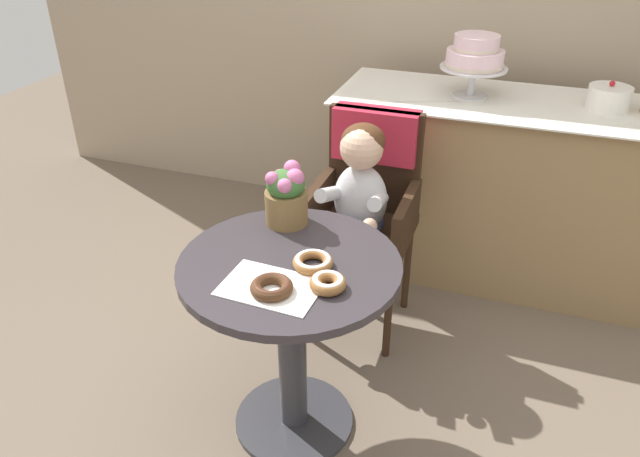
% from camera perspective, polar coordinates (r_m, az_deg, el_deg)
% --- Properties ---
extents(ground_plane, '(8.00, 8.00, 0.00)m').
position_cam_1_polar(ground_plane, '(2.41, -2.42, -17.55)').
color(ground_plane, '#6B5B4C').
extents(cafe_table, '(0.72, 0.72, 0.72)m').
position_cam_1_polar(cafe_table, '(2.06, -2.72, -8.04)').
color(cafe_table, '#332D33').
rests_on(cafe_table, ground).
extents(wicker_chair, '(0.42, 0.45, 0.95)m').
position_cam_1_polar(wicker_chair, '(2.58, 4.53, 3.84)').
color(wicker_chair, '#332114').
rests_on(wicker_chair, ground).
extents(seated_child, '(0.27, 0.32, 0.73)m').
position_cam_1_polar(seated_child, '(2.43, 3.58, 3.11)').
color(seated_child, silver).
rests_on(seated_child, ground).
extents(paper_napkin, '(0.30, 0.22, 0.00)m').
position_cam_1_polar(paper_napkin, '(1.83, -4.73, -5.45)').
color(paper_napkin, white).
rests_on(paper_napkin, cafe_table).
extents(donut_front, '(0.13, 0.13, 0.04)m').
position_cam_1_polar(donut_front, '(1.80, -4.56, -5.43)').
color(donut_front, '#4C2D19').
rests_on(donut_front, cafe_table).
extents(donut_mid, '(0.11, 0.11, 0.04)m').
position_cam_1_polar(donut_mid, '(1.81, 0.73, -5.06)').
color(donut_mid, '#936033').
rests_on(donut_mid, cafe_table).
extents(donut_side, '(0.13, 0.13, 0.03)m').
position_cam_1_polar(donut_side, '(1.91, -0.67, -3.09)').
color(donut_side, '#936033').
rests_on(donut_side, cafe_table).
extents(flower_vase, '(0.15, 0.15, 0.22)m').
position_cam_1_polar(flower_vase, '(2.11, -3.17, 3.18)').
color(flower_vase, brown).
rests_on(flower_vase, cafe_table).
extents(display_counter, '(1.56, 0.62, 0.90)m').
position_cam_1_polar(display_counter, '(3.10, 16.06, 3.54)').
color(display_counter, '#93754C').
rests_on(display_counter, ground).
extents(tiered_cake_stand, '(0.30, 0.30, 0.28)m').
position_cam_1_polar(tiered_cake_stand, '(2.89, 14.30, 15.35)').
color(tiered_cake_stand, silver).
rests_on(tiered_cake_stand, display_counter).
extents(round_layer_cake, '(0.18, 0.18, 0.13)m').
position_cam_1_polar(round_layer_cake, '(2.95, 25.40, 10.97)').
color(round_layer_cake, white).
rests_on(round_layer_cake, display_counter).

